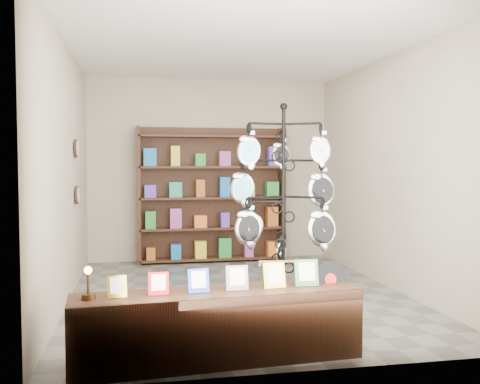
# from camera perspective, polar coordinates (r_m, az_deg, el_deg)

# --- Properties ---
(ground) EXTENTS (5.00, 5.00, 0.00)m
(ground) POSITION_cam_1_polar(r_m,az_deg,el_deg) (6.69, -0.25, -10.85)
(ground) COLOR slate
(ground) RESTS_ON ground
(room_envelope) EXTENTS (5.00, 5.00, 5.00)m
(room_envelope) POSITION_cam_1_polar(r_m,az_deg,el_deg) (6.50, -0.25, 5.20)
(room_envelope) COLOR #BEB099
(room_envelope) RESTS_ON ground
(display_tree) EXTENTS (1.13, 1.07, 2.20)m
(display_tree) POSITION_cam_1_polar(r_m,az_deg,el_deg) (5.32, 4.64, -0.54)
(display_tree) COLOR black
(display_tree) RESTS_ON ground
(front_shelf) EXTENTS (2.36, 0.63, 0.83)m
(front_shelf) POSITION_cam_1_polar(r_m,az_deg,el_deg) (4.47, -2.35, -14.08)
(front_shelf) COLOR black
(front_shelf) RESTS_ON ground
(back_shelving) EXTENTS (2.42, 0.36, 2.20)m
(back_shelving) POSITION_cam_1_polar(r_m,az_deg,el_deg) (8.78, -3.02, -0.74)
(back_shelving) COLOR black
(back_shelving) RESTS_ON ground
(wall_clocks) EXTENTS (0.03, 0.24, 0.84)m
(wall_clocks) POSITION_cam_1_polar(r_m,az_deg,el_deg) (7.22, -17.03, 2.07)
(wall_clocks) COLOR black
(wall_clocks) RESTS_ON ground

